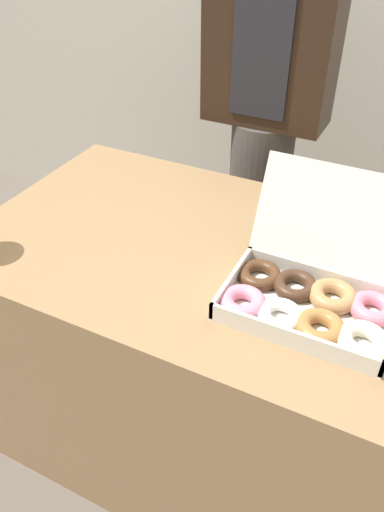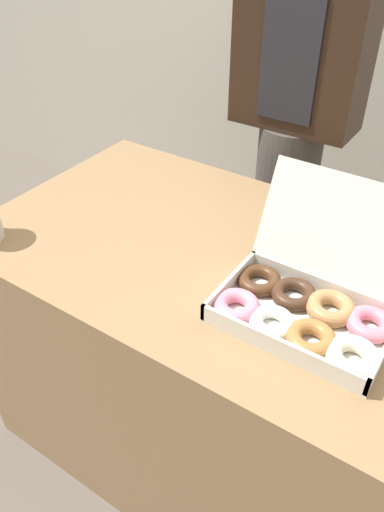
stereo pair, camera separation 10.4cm
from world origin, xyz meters
name	(u,v)px [view 1 (the left image)]	position (x,y,z in m)	size (l,w,h in m)	color
ground_plane	(211,436)	(0.00, 0.00, 0.00)	(14.00, 14.00, 0.00)	#665B51
table	(215,358)	(0.00, 0.00, 0.38)	(1.19, 0.70, 0.75)	#99754C
donut_box	(312,295)	(0.24, -0.10, 0.79)	(0.36, 0.30, 0.24)	silver
person_customer	(266,105)	(-0.11, 0.60, 0.88)	(0.38, 0.21, 1.59)	#4C4742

